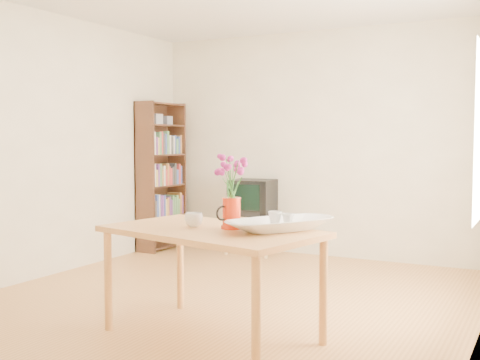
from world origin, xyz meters
The scene contains 11 objects.
room centered at (0.03, 0.00, 1.30)m, with size 4.50×4.50×4.50m.
table centered at (0.37, -0.84, 0.67)m, with size 1.60×1.13×0.75m.
tv_stand centered at (-0.70, 1.97, 0.39)m, with size 0.60×0.45×0.46m.
bookshelf centered at (-1.85, 1.75, 0.84)m, with size 0.28×0.70×1.80m.
pitcher centered at (0.49, -0.77, 0.85)m, with size 0.14×0.21×0.22m.
flowers centered at (0.49, -0.77, 1.13)m, with size 0.24×0.24×0.35m, color #CC3099, non-canonical shape.
mug centered at (0.22, -0.82, 0.80)m, with size 0.13×0.13×0.10m, color white.
bowl centered at (0.83, -0.71, 0.99)m, with size 0.51×0.51×0.48m, color white.
teacup_a centered at (0.79, -0.71, 0.95)m, with size 0.08×0.08×0.07m, color white.
teacup_b centered at (0.87, -0.69, 0.94)m, with size 0.07×0.07×0.06m, color white.
television centered at (-0.70, 1.98, 0.67)m, with size 0.52×0.49×0.42m.
Camera 1 is at (2.42, -4.34, 1.37)m, focal length 45.00 mm.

